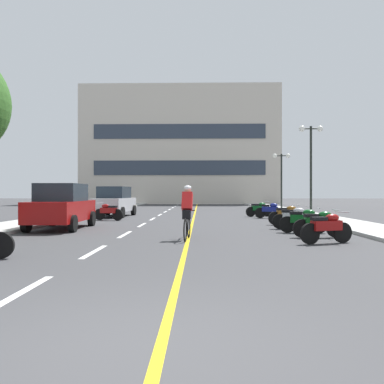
{
  "coord_description": "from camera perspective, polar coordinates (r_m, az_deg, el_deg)",
  "views": [
    {
      "loc": [
        0.63,
        -3.73,
        1.47
      ],
      "look_at": [
        0.11,
        21.14,
        1.49
      ],
      "focal_mm": 37.0,
      "sensor_mm": 36.0,
      "label": 1
    }
  ],
  "objects": [
    {
      "name": "centre_line_yellow",
      "position": [
        27.77,
        0.41,
        -3.07
      ],
      "size": [
        0.12,
        66.0,
        0.01
      ],
      "primitive_type": "cube",
      "color": "gold",
      "rests_on": "ground"
    },
    {
      "name": "lane_dash_9",
      "position": [
        41.84,
        -2.41,
        -2.05
      ],
      "size": [
        0.14,
        2.2,
        0.01
      ],
      "primitive_type": "cube",
      "color": "silver",
      "rests_on": "ground"
    },
    {
      "name": "lane_dash_2",
      "position": [
        14.06,
        -9.64,
        -6.04
      ],
      "size": [
        0.14,
        2.2,
        0.01
      ],
      "primitive_type": "cube",
      "color": "silver",
      "rests_on": "ground"
    },
    {
      "name": "lane_dash_0",
      "position": [
        6.47,
        -23.45,
        -13.16
      ],
      "size": [
        0.14,
        2.2,
        0.01
      ],
      "primitive_type": "cube",
      "color": "silver",
      "rests_on": "ground"
    },
    {
      "name": "lane_dash_5",
      "position": [
        25.9,
        -4.64,
        -3.29
      ],
      "size": [
        0.14,
        2.2,
        0.01
      ],
      "primitive_type": "cube",
      "color": "silver",
      "rests_on": "ground"
    },
    {
      "name": "street_lamp_mid",
      "position": [
        25.1,
        16.77,
        5.82
      ],
      "size": [
        1.46,
        0.36,
        5.39
      ],
      "color": "black",
      "rests_on": "curb_right"
    },
    {
      "name": "motorcycle_3",
      "position": [
        13.5,
        17.86,
        -4.29
      ],
      "size": [
        1.7,
        0.6,
        0.92
      ],
      "color": "black",
      "rests_on": "ground"
    },
    {
      "name": "lane_dash_11",
      "position": [
        49.82,
        -1.83,
        -1.73
      ],
      "size": [
        0.14,
        2.2,
        0.01
      ],
      "primitive_type": "cube",
      "color": "silver",
      "rests_on": "ground"
    },
    {
      "name": "lane_dash_4",
      "position": [
        21.94,
        -5.7,
        -3.88
      ],
      "size": [
        0.14,
        2.2,
        0.01
      ],
      "primitive_type": "cube",
      "color": "silver",
      "rests_on": "ground"
    },
    {
      "name": "lane_dash_8",
      "position": [
        37.85,
        -2.79,
        -2.26
      ],
      "size": [
        0.14,
        2.2,
        0.01
      ],
      "primitive_type": "cube",
      "color": "silver",
      "rests_on": "ground"
    },
    {
      "name": "motorcycle_9",
      "position": [
        24.31,
        9.67,
        -2.4
      ],
      "size": [
        1.65,
        0.75,
        0.92
      ],
      "color": "black",
      "rests_on": "ground"
    },
    {
      "name": "parked_car_near",
      "position": [
        16.74,
        -18.25,
        -1.94
      ],
      "size": [
        2.01,
        4.24,
        1.82
      ],
      "color": "black",
      "rests_on": "ground"
    },
    {
      "name": "motorcycle_4",
      "position": [
        14.86,
        15.76,
        -3.9
      ],
      "size": [
        1.69,
        0.62,
        0.92
      ],
      "color": "black",
      "rests_on": "ground"
    },
    {
      "name": "lane_dash_10",
      "position": [
        45.83,
        -2.1,
        -1.88
      ],
      "size": [
        0.14,
        2.2,
        0.01
      ],
      "primitive_type": "cube",
      "color": "silver",
      "rests_on": "ground"
    },
    {
      "name": "cyclist_rider",
      "position": [
        12.29,
        -0.7,
        -2.77
      ],
      "size": [
        0.42,
        1.77,
        1.71
      ],
      "color": "black",
      "rests_on": "ground"
    },
    {
      "name": "lane_dash_3",
      "position": [
        17.98,
        -7.24,
        -4.73
      ],
      "size": [
        0.14,
        2.2,
        0.01
      ],
      "primitive_type": "cube",
      "color": "silver",
      "rests_on": "ground"
    },
    {
      "name": "office_building",
      "position": [
        52.69,
        -1.64,
        6.53
      ],
      "size": [
        25.26,
        7.23,
        15.01
      ],
      "color": "beige",
      "rests_on": "ground"
    },
    {
      "name": "parked_car_mid",
      "position": [
        24.53,
        -11.12,
        -1.34
      ],
      "size": [
        2.15,
        4.31,
        1.82
      ],
      "color": "black",
      "rests_on": "ground"
    },
    {
      "name": "motorcycle_2",
      "position": [
        12.02,
        18.86,
        -4.81
      ],
      "size": [
        1.64,
        0.8,
        0.92
      ],
      "color": "black",
      "rests_on": "ground"
    },
    {
      "name": "street_lamp_far",
      "position": [
        33.73,
        12.77,
        3.43
      ],
      "size": [
        1.46,
        0.36,
        4.57
      ],
      "color": "black",
      "rests_on": "curb_right"
    },
    {
      "name": "curb_left",
      "position": [
        28.85,
        -14.57,
        -2.85
      ],
      "size": [
        2.4,
        72.0,
        0.12
      ],
      "primitive_type": "cube",
      "color": "#A8A8A3",
      "rests_on": "ground"
    },
    {
      "name": "lane_dash_1",
      "position": [
        10.18,
        -13.92,
        -8.33
      ],
      "size": [
        0.14,
        2.2,
        0.01
      ],
      "primitive_type": "cube",
      "color": "silver",
      "rests_on": "ground"
    },
    {
      "name": "motorcycle_7",
      "position": [
        21.2,
        -11.96,
        -2.74
      ],
      "size": [
        1.63,
        0.81,
        0.92
      ],
      "color": "black",
      "rests_on": "ground"
    },
    {
      "name": "motorcycle_5",
      "position": [
        16.29,
        14.49,
        -3.56
      ],
      "size": [
        1.7,
        0.6,
        0.92
      ],
      "color": "black",
      "rests_on": "ground"
    },
    {
      "name": "ground_plane",
      "position": [
        24.78,
        -0.26,
        -3.45
      ],
      "size": [
        140.0,
        140.0,
        0.0
      ],
      "primitive_type": "plane",
      "color": "#38383A"
    },
    {
      "name": "lane_dash_7",
      "position": [
        33.86,
        -3.26,
        -2.53
      ],
      "size": [
        0.14,
        2.2,
        0.01
      ],
      "primitive_type": "cube",
      "color": "silver",
      "rests_on": "ground"
    },
    {
      "name": "lane_dash_6",
      "position": [
        29.88,
        -3.86,
        -2.86
      ],
      "size": [
        0.14,
        2.2,
        0.01
      ],
      "primitive_type": "cube",
      "color": "silver",
      "rests_on": "ground"
    },
    {
      "name": "motorcycle_8",
      "position": [
        22.8,
        11.2,
        -2.55
      ],
      "size": [
        1.7,
        0.6,
        0.92
      ],
      "color": "black",
      "rests_on": "ground"
    },
    {
      "name": "motorcycle_6",
      "position": [
        18.38,
        13.56,
        -3.16
      ],
      "size": [
        1.7,
        0.6,
        0.92
      ],
      "color": "black",
      "rests_on": "ground"
    },
    {
      "name": "curb_right",
      "position": [
        28.53,
        14.52,
        -2.88
      ],
      "size": [
        2.4,
        72.0,
        0.12
      ],
      "primitive_type": "cube",
      "color": "#A8A8A3",
      "rests_on": "ground"
    }
  ]
}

